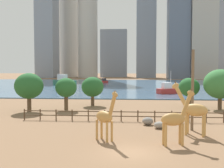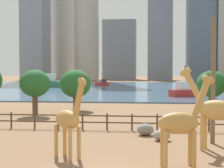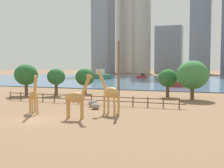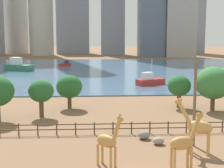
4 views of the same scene
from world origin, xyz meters
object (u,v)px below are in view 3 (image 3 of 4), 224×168
Objects in this scene: tree_left_large at (168,78)px; giraffe_young at (34,95)px; utility_pole at (119,76)px; giraffe_companion at (77,97)px; tree_center_broad at (193,75)px; boat_sailboat at (101,75)px; giraffe_tall at (110,92)px; tree_left_small at (85,77)px; boat_tug at (179,83)px; boulder_near_fence at (95,106)px; tree_right_tall at (56,77)px; boat_ferry at (142,76)px; boulder_by_pole at (93,103)px; tree_right_small at (26,75)px.

giraffe_young is at bearing -117.26° from tree_left_large.
giraffe_companion is at bearing -113.77° from utility_pole.
tree_center_broad is 0.68× the size of boat_sailboat.
giraffe_tall reaches higher than tree_left_large.
tree_left_small reaches higher than boat_sailboat.
boat_sailboat is (-37.41, 53.34, -2.33)m from tree_center_broad.
boat_sailboat is 1.42× the size of boat_tug.
tree_right_tall reaches higher than boulder_near_fence.
tree_center_broad is at bearing 52.00° from giraffe_companion.
boat_tug is (18.06, 25.73, -2.18)m from tree_right_tall.
tree_right_tall is at bearing 52.81° from boat_ferry.
tree_left_large is (2.86, 16.81, -0.89)m from utility_pole.
boat_sailboat is at bearing 9.90° from boat_ferry.
boulder_by_pole is 18.61m from tree_right_small.
tree_left_large is at bearing 68.73° from boat_ferry.
tree_left_large is at bearing 80.33° from utility_pole.
boat_tug is (4.71, 43.64, -1.05)m from giraffe_companion.
utility_pole is 6.06m from boulder_by_pole.
boat_ferry is (-25.27, 67.35, -2.97)m from tree_center_broad.
tree_left_small is 0.54× the size of boat_sailboat.
tree_center_broad is at bearing -104.99° from boat_tug.
boulder_near_fence is 0.94× the size of boulder_by_pole.
utility_pole reaches higher than tree_right_small.
giraffe_tall reaches higher than tree_right_tall.
giraffe_tall is 4.49× the size of boulder_near_fence.
giraffe_tall reaches higher than tree_left_small.
giraffe_young is 1.07× the size of boat_ferry.
boat_ferry is at bearing 110.57° from tree_center_broad.
utility_pole is 1.46× the size of tree_right_small.
giraffe_tall reaches higher than boat_sailboat.
giraffe_tall is at bearing -98.62° from utility_pole.
giraffe_tall is 19.06m from tree_left_large.
boulder_by_pole is (-1.10, 1.76, 0.06)m from boulder_near_fence.
boulder_by_pole is (-1.81, 7.94, -1.71)m from giraffe_companion.
tree_right_tall is (-15.81, 12.31, -0.75)m from utility_pole.
boat_sailboat is at bearing 125.04° from tree_center_broad.
tree_center_broad is (9.47, 20.31, 1.66)m from giraffe_companion.
boulder_near_fence is 0.18× the size of tree_center_broad.
tree_center_broad is at bearing -24.60° from boat_sailboat.
giraffe_young is 0.94× the size of tree_right_tall.
boulder_near_fence is 0.20× the size of tree_right_small.
utility_pole is 6.79× the size of boulder_by_pole.
boat_tug is (2.25, 38.04, -2.92)m from utility_pole.
boat_tug is at bearing -12.23° from boat_sailboat.
boulder_near_fence is at bearing -37.66° from boat_sailboat.
giraffe_young is 0.94× the size of tree_left_small.
boat_tug is (32.65, -30.01, -0.37)m from boat_sailboat.
tree_center_broad reaches higher than boat_ferry.
tree_left_large is at bearing 63.73° from boulder_by_pole.
giraffe_young is 24.15m from tree_left_large.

